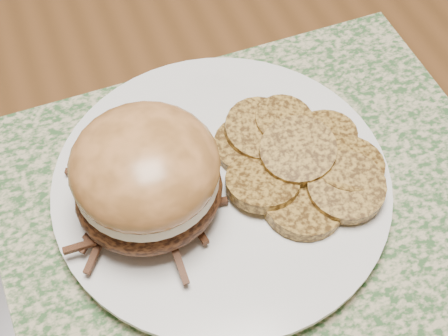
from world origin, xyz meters
The scene contains 5 objects.
dining_table centered at (0.00, 0.00, 0.67)m, with size 1.50×0.90×0.75m.
placemat centered at (0.17, -0.07, 0.75)m, with size 0.45×0.33×0.00m, color #32582D.
dinner_plate centered at (0.17, -0.05, 0.76)m, with size 0.26×0.26×0.02m, color white.
pork_sandwich centered at (0.11, -0.06, 0.81)m, with size 0.14×0.13×0.09m.
roasted_potatoes centered at (0.23, -0.06, 0.78)m, with size 0.15×0.16×0.03m.
Camera 1 is at (0.07, -0.32, 1.19)m, focal length 50.00 mm.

